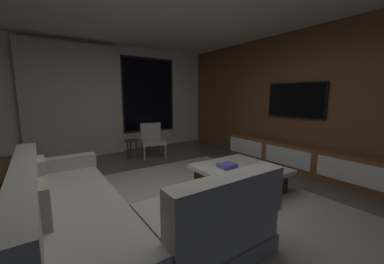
{
  "coord_description": "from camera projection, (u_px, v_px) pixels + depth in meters",
  "views": [
    {
      "loc": [
        -1.31,
        -2.33,
        1.44
      ],
      "look_at": [
        1.07,
        1.13,
        0.76
      ],
      "focal_mm": 21.23,
      "sensor_mm": 36.0,
      "label": 1
    }
  ],
  "objects": [
    {
      "name": "sectional_couch",
      "position": [
        105.0,
        217.0,
        2.17
      ],
      "size": [
        1.98,
        2.5,
        0.82
      ],
      "color": "gray",
      "rests_on": "floor"
    },
    {
      "name": "area_rug",
      "position": [
        200.0,
        206.0,
        2.97
      ],
      "size": [
        3.2,
        3.8,
        0.01
      ],
      "primitive_type": "cube",
      "color": "#ADA391",
      "rests_on": "floor"
    },
    {
      "name": "floor",
      "position": [
        173.0,
        211.0,
        2.86
      ],
      "size": [
        9.2,
        9.2,
        0.0
      ],
      "primitive_type": "plane",
      "color": "#564C44"
    },
    {
      "name": "media_console",
      "position": [
        295.0,
        157.0,
        4.41
      ],
      "size": [
        0.46,
        3.1,
        0.52
      ],
      "color": "brown",
      "rests_on": "floor"
    },
    {
      "name": "accent_chair_near_window",
      "position": [
        152.0,
        138.0,
        5.42
      ],
      "size": [
        0.66,
        0.67,
        0.78
      ],
      "color": "#B2ADA0",
      "rests_on": "floor"
    },
    {
      "name": "book_stack_on_coffee_table",
      "position": [
        227.0,
        165.0,
        3.44
      ],
      "size": [
        0.28,
        0.21,
        0.06
      ],
      "color": "#50CA66",
      "rests_on": "coffee_table"
    },
    {
      "name": "side_stool",
      "position": [
        132.0,
        143.0,
        5.11
      ],
      "size": [
        0.32,
        0.32,
        0.46
      ],
      "color": "#333338",
      "rests_on": "floor"
    },
    {
      "name": "back_wall_with_window",
      "position": [
        97.0,
        100.0,
        5.55
      ],
      "size": [
        6.6,
        0.3,
        2.7
      ],
      "color": "silver",
      "rests_on": "floor"
    },
    {
      "name": "coffee_table",
      "position": [
        239.0,
        178.0,
        3.49
      ],
      "size": [
        1.16,
        1.16,
        0.36
      ],
      "color": "#3D2512",
      "rests_on": "floor"
    },
    {
      "name": "mounted_tv",
      "position": [
        295.0,
        100.0,
        4.5
      ],
      "size": [
        0.05,
        1.19,
        0.69
      ],
      "color": "black"
    },
    {
      "name": "media_wall",
      "position": [
        311.0,
        100.0,
        4.36
      ],
      "size": [
        0.12,
        7.8,
        2.7
      ],
      "color": "brown",
      "rests_on": "floor"
    }
  ]
}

